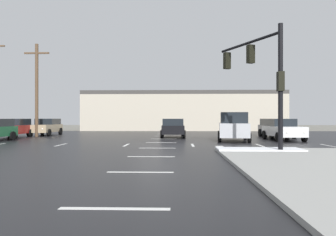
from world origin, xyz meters
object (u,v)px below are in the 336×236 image
at_px(sedan_black, 173,128).
at_px(sedan_tan, 46,127).
at_px(sedan_white, 282,129).
at_px(sedan_grey, 276,127).
at_px(utility_pole_far, 37,88).
at_px(suv_silver, 233,126).
at_px(sedan_red, 13,128).
at_px(traffic_signal_mast, 261,70).

distance_m(sedan_black, sedan_tan, 12.50).
relative_size(sedan_white, sedan_tan, 1.01).
xyz_separation_m(sedan_grey, utility_pole_far, (-20.75, 0.12, 3.44)).
bearing_deg(sedan_black, utility_pole_far, 84.71).
height_order(suv_silver, sedan_white, suv_silver).
bearing_deg(sedan_red, suv_silver, 76.08).
relative_size(sedan_black, sedan_tan, 1.00).
bearing_deg(suv_silver, traffic_signal_mast, -171.82).
xyz_separation_m(sedan_red, sedan_white, (21.50, -2.62, 0.00)).
bearing_deg(suv_silver, sedan_tan, 73.00).
bearing_deg(sedan_white, sedan_grey, 168.05).
xyz_separation_m(traffic_signal_mast, sedan_black, (-4.60, 11.24, -3.21)).
height_order(sedan_grey, sedan_red, same).
bearing_deg(sedan_black, suv_silver, -134.00).
xyz_separation_m(sedan_grey, sedan_red, (-22.15, -1.27, 0.00)).
relative_size(sedan_red, utility_pole_far, 0.56).
bearing_deg(sedan_white, sedan_tan, -110.09).
height_order(traffic_signal_mast, sedan_red, traffic_signal_mast).
relative_size(traffic_signal_mast, sedan_black, 1.28).
xyz_separation_m(traffic_signal_mast, sedan_tan, (-16.68, 14.42, -3.21)).
bearing_deg(sedan_red, sedan_black, 89.58).
distance_m(traffic_signal_mast, suv_silver, 7.80).
distance_m(traffic_signal_mast, sedan_tan, 22.28).
height_order(traffic_signal_mast, sedan_grey, traffic_signal_mast).
height_order(suv_silver, utility_pole_far, utility_pole_far).
bearing_deg(sedan_black, sedan_tan, 73.81).
bearing_deg(sedan_grey, utility_pole_far, -93.38).
relative_size(sedan_black, sedan_white, 0.99).
height_order(traffic_signal_mast, utility_pole_far, utility_pole_far).
bearing_deg(utility_pole_far, traffic_signal_mast, -36.01).
distance_m(sedan_grey, utility_pole_far, 21.03).
xyz_separation_m(sedan_grey, sedan_white, (-0.64, -3.89, 0.00)).
xyz_separation_m(suv_silver, sedan_white, (3.74, 0.82, -0.24)).
relative_size(sedan_black, utility_pole_far, 0.56).
bearing_deg(utility_pole_far, sedan_grey, -0.33).
bearing_deg(suv_silver, sedan_grey, -36.31).
bearing_deg(utility_pole_far, suv_silver, -16.44).
xyz_separation_m(traffic_signal_mast, sedan_grey, (4.19, 11.92, -3.21)).
bearing_deg(sedan_tan, sedan_grey, 81.90).
relative_size(traffic_signal_mast, utility_pole_far, 0.72).
bearing_deg(sedan_black, sedan_red, 91.05).
relative_size(sedan_red, sedan_white, 1.00).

